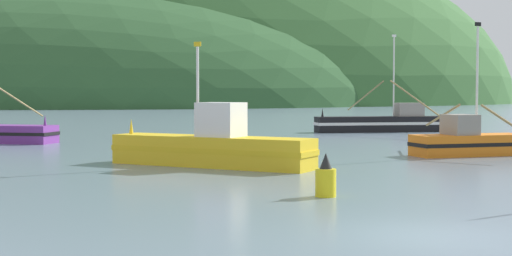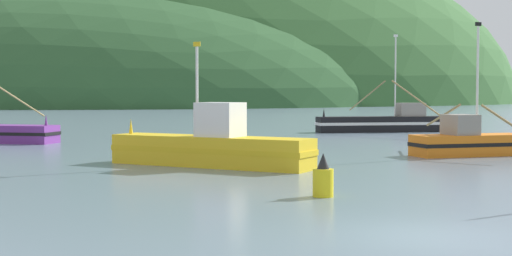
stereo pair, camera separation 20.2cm
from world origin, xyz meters
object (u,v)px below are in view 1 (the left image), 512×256
at_px(fishing_boat_yellow, 212,147).
at_px(channel_buoy, 326,179).
at_px(fishing_boat_orange, 469,142).
at_px(fishing_boat_black, 389,122).

bearing_deg(fishing_boat_yellow, channel_buoy, 141.47).
xyz_separation_m(fishing_boat_orange, channel_buoy, (-9.70, -14.36, -0.16)).
relative_size(fishing_boat_orange, fishing_boat_black, 0.42).
bearing_deg(channel_buoy, fishing_boat_black, 73.26).
bearing_deg(fishing_boat_orange, channel_buoy, -137.56).
relative_size(fishing_boat_black, fishing_boat_yellow, 2.22).
height_order(fishing_boat_black, channel_buoy, fishing_boat_black).
bearing_deg(fishing_boat_black, fishing_boat_yellow, 54.59).
bearing_deg(channel_buoy, fishing_boat_orange, 55.96).
height_order(fishing_boat_orange, channel_buoy, fishing_boat_orange).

